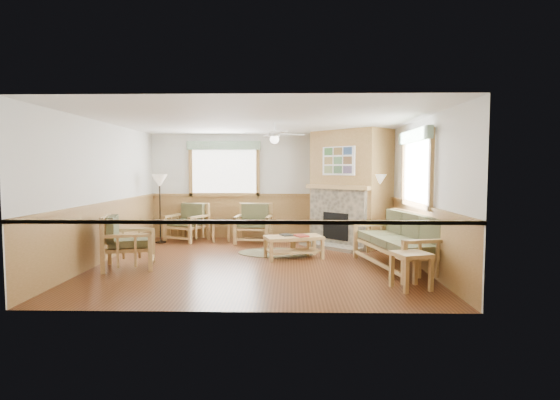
{
  "coord_description": "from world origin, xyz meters",
  "views": [
    {
      "loc": [
        0.61,
        -8.34,
        1.78
      ],
      "look_at": [
        0.4,
        0.7,
        1.15
      ],
      "focal_mm": 28.0,
      "sensor_mm": 36.0,
      "label": 1
    }
  ],
  "objects_px": {
    "sofa": "(398,241)",
    "armchair_back_left": "(187,222)",
    "end_table_chairs": "(221,231)",
    "floor_lamp_right": "(377,212)",
    "end_table_sofa": "(411,271)",
    "armchair_left": "(129,242)",
    "floor_lamp_left": "(160,209)",
    "armchair_back_right": "(253,223)",
    "coffee_table": "(294,247)",
    "footstool": "(301,246)"
  },
  "relations": [
    {
      "from": "end_table_chairs",
      "to": "floor_lamp_right",
      "type": "distance_m",
      "value": 3.85
    },
    {
      "from": "end_table_sofa",
      "to": "floor_lamp_left",
      "type": "bearing_deg",
      "value": 140.95
    },
    {
      "from": "end_table_sofa",
      "to": "armchair_back_right",
      "type": "bearing_deg",
      "value": 123.18
    },
    {
      "from": "coffee_table",
      "to": "end_table_sofa",
      "type": "xyz_separation_m",
      "value": [
        1.73,
        -2.21,
        0.05
      ]
    },
    {
      "from": "armchair_back_left",
      "to": "armchair_left",
      "type": "distance_m",
      "value": 3.05
    },
    {
      "from": "armchair_left",
      "to": "end_table_chairs",
      "type": "bearing_deg",
      "value": -36.25
    },
    {
      "from": "end_table_chairs",
      "to": "coffee_table",
      "type": "bearing_deg",
      "value": -49.11
    },
    {
      "from": "end_table_chairs",
      "to": "floor_lamp_right",
      "type": "height_order",
      "value": "floor_lamp_right"
    },
    {
      "from": "armchair_left",
      "to": "end_table_chairs",
      "type": "height_order",
      "value": "armchair_left"
    },
    {
      "from": "armchair_back_right",
      "to": "armchair_left",
      "type": "relative_size",
      "value": 0.98
    },
    {
      "from": "end_table_chairs",
      "to": "footstool",
      "type": "height_order",
      "value": "end_table_chairs"
    },
    {
      "from": "armchair_back_right",
      "to": "coffee_table",
      "type": "xyz_separation_m",
      "value": [
        0.97,
        -1.92,
        -0.24
      ]
    },
    {
      "from": "end_table_chairs",
      "to": "floor_lamp_right",
      "type": "relative_size",
      "value": 0.29
    },
    {
      "from": "armchair_left",
      "to": "end_table_chairs",
      "type": "distance_m",
      "value": 3.22
    },
    {
      "from": "armchair_back_right",
      "to": "floor_lamp_left",
      "type": "relative_size",
      "value": 0.56
    },
    {
      "from": "footstool",
      "to": "floor_lamp_right",
      "type": "height_order",
      "value": "floor_lamp_right"
    },
    {
      "from": "coffee_table",
      "to": "end_table_sofa",
      "type": "distance_m",
      "value": 2.81
    },
    {
      "from": "coffee_table",
      "to": "sofa",
      "type": "bearing_deg",
      "value": -41.72
    },
    {
      "from": "armchair_left",
      "to": "end_table_sofa",
      "type": "xyz_separation_m",
      "value": [
        4.72,
        -1.31,
        -0.2
      ]
    },
    {
      "from": "armchair_back_right",
      "to": "floor_lamp_left",
      "type": "height_order",
      "value": "floor_lamp_left"
    },
    {
      "from": "armchair_back_right",
      "to": "end_table_chairs",
      "type": "distance_m",
      "value": 0.87
    },
    {
      "from": "end_table_chairs",
      "to": "armchair_back_left",
      "type": "bearing_deg",
      "value": 176.69
    },
    {
      "from": "sofa",
      "to": "armchair_back_right",
      "type": "xyz_separation_m",
      "value": [
        -2.84,
        2.79,
        -0.03
      ]
    },
    {
      "from": "sofa",
      "to": "end_table_sofa",
      "type": "xyz_separation_m",
      "value": [
        -0.14,
        -1.35,
        -0.22
      ]
    },
    {
      "from": "coffee_table",
      "to": "end_table_sofa",
      "type": "bearing_deg",
      "value": -68.76
    },
    {
      "from": "armchair_left",
      "to": "floor_lamp_right",
      "type": "distance_m",
      "value": 5.25
    },
    {
      "from": "sofa",
      "to": "end_table_chairs",
      "type": "xyz_separation_m",
      "value": [
        -3.66,
        2.94,
        -0.25
      ]
    },
    {
      "from": "armchair_back_right",
      "to": "footstool",
      "type": "bearing_deg",
      "value": -49.16
    },
    {
      "from": "coffee_table",
      "to": "footstool",
      "type": "relative_size",
      "value": 2.78
    },
    {
      "from": "floor_lamp_left",
      "to": "floor_lamp_right",
      "type": "relative_size",
      "value": 0.99
    },
    {
      "from": "floor_lamp_left",
      "to": "floor_lamp_right",
      "type": "bearing_deg",
      "value": -8.65
    },
    {
      "from": "end_table_sofa",
      "to": "floor_lamp_right",
      "type": "relative_size",
      "value": 0.33
    },
    {
      "from": "sofa",
      "to": "armchair_back_left",
      "type": "bearing_deg",
      "value": -135.68
    },
    {
      "from": "armchair_back_left",
      "to": "footstool",
      "type": "xyz_separation_m",
      "value": [
        2.82,
        -1.75,
        -0.29
      ]
    },
    {
      "from": "footstool",
      "to": "armchair_left",
      "type": "bearing_deg",
      "value": -157.93
    },
    {
      "from": "footstool",
      "to": "floor_lamp_right",
      "type": "bearing_deg",
      "value": 21.32
    },
    {
      "from": "armchair_left",
      "to": "floor_lamp_left",
      "type": "distance_m",
      "value": 2.75
    },
    {
      "from": "end_table_sofa",
      "to": "armchair_left",
      "type": "bearing_deg",
      "value": 164.52
    },
    {
      "from": "floor_lamp_right",
      "to": "end_table_sofa",
      "type": "bearing_deg",
      "value": -92.38
    },
    {
      "from": "footstool",
      "to": "end_table_sofa",
      "type": "bearing_deg",
      "value": -58.67
    },
    {
      "from": "sofa",
      "to": "floor_lamp_left",
      "type": "relative_size",
      "value": 1.3
    },
    {
      "from": "footstool",
      "to": "armchair_back_left",
      "type": "bearing_deg",
      "value": 148.11
    },
    {
      "from": "armchair_left",
      "to": "end_table_chairs",
      "type": "xyz_separation_m",
      "value": [
        1.2,
        2.98,
        -0.23
      ]
    },
    {
      "from": "coffee_table",
      "to": "end_table_chairs",
      "type": "xyz_separation_m",
      "value": [
        -1.8,
        2.07,
        0.02
      ]
    },
    {
      "from": "sofa",
      "to": "footstool",
      "type": "distance_m",
      "value": 2.14
    },
    {
      "from": "armchair_back_right",
      "to": "end_table_chairs",
      "type": "xyz_separation_m",
      "value": [
        -0.83,
        0.15,
        -0.22
      ]
    },
    {
      "from": "armchair_back_left",
      "to": "floor_lamp_left",
      "type": "distance_m",
      "value": 0.75
    },
    {
      "from": "armchair_back_right",
      "to": "coffee_table",
      "type": "height_order",
      "value": "armchair_back_right"
    },
    {
      "from": "armchair_back_left",
      "to": "floor_lamp_left",
      "type": "relative_size",
      "value": 0.56
    },
    {
      "from": "end_table_chairs",
      "to": "floor_lamp_left",
      "type": "bearing_deg",
      "value": -169.78
    }
  ]
}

